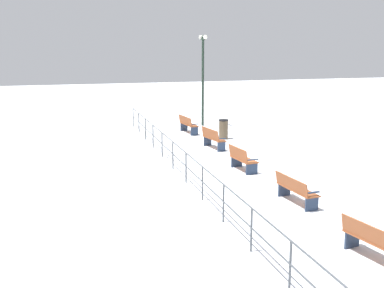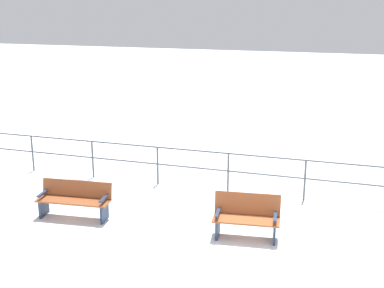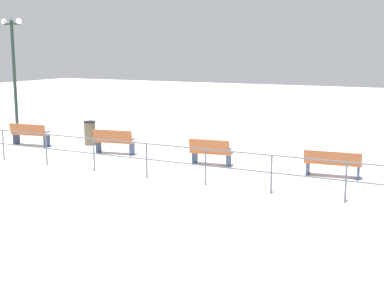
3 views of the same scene
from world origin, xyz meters
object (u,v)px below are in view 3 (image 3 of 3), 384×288
Objects in this scene: bench_third at (211,152)px; bench_fifth at (30,134)px; bench_fourth at (114,141)px; trash_bin at (90,133)px; bench_second at (333,163)px; lamppost_middle at (14,63)px.

bench_fifth is (0.03, 7.92, 0.04)m from bench_third.
trash_bin is (1.21, 2.02, -0.00)m from bench_fourth.
bench_second is at bearing -94.33° from bench_third.
lamppost_middle is (1.45, 2.11, 2.72)m from bench_fifth.
trash_bin reaches higher than bench_third.
trash_bin is at bearing 77.94° from bench_second.
bench_fourth is 3.97m from bench_fifth.
bench_third is 0.85× the size of bench_fifth.
trash_bin is at bearing -63.07° from bench_fifth.
trash_bin reaches higher than bench_second.
trash_bin is (1.18, 9.94, 0.04)m from bench_second.
bench_third is at bearing -101.31° from bench_fourth.
lamppost_middle reaches higher than bench_fourth.
lamppost_middle is (1.33, 13.99, 2.77)m from bench_second.
bench_second is 1.08× the size of bench_fourth.
trash_bin reaches higher than bench_fourth.
bench_second is 1.20× the size of bench_third.
bench_second is 0.34× the size of lamppost_middle.
bench_fourth reaches higher than bench_fifth.
bench_fourth reaches higher than bench_third.
bench_second is 1.02× the size of bench_fifth.
bench_fourth is at bearing -102.52° from lamppost_middle.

